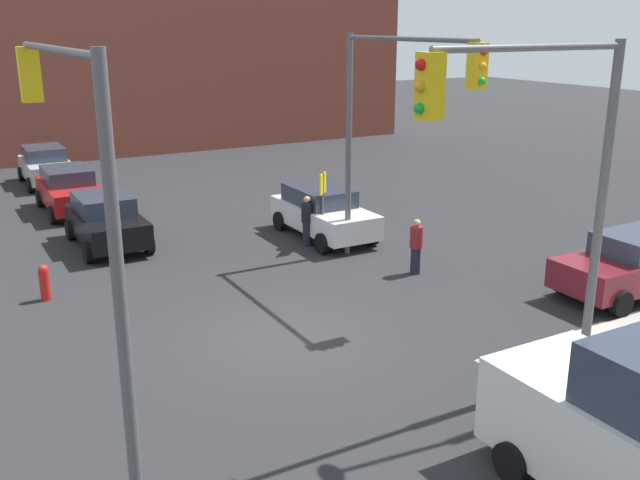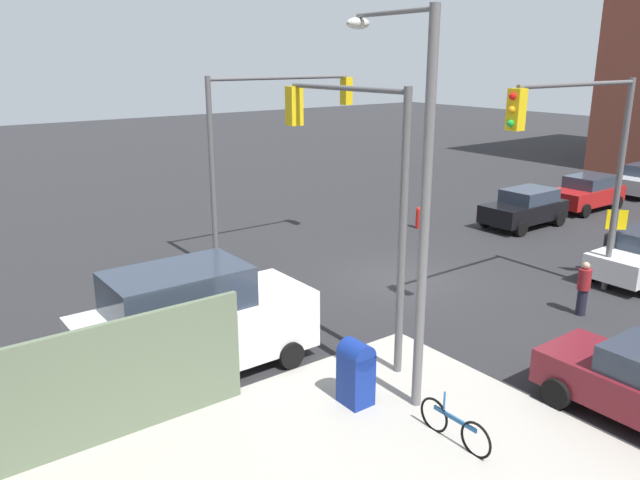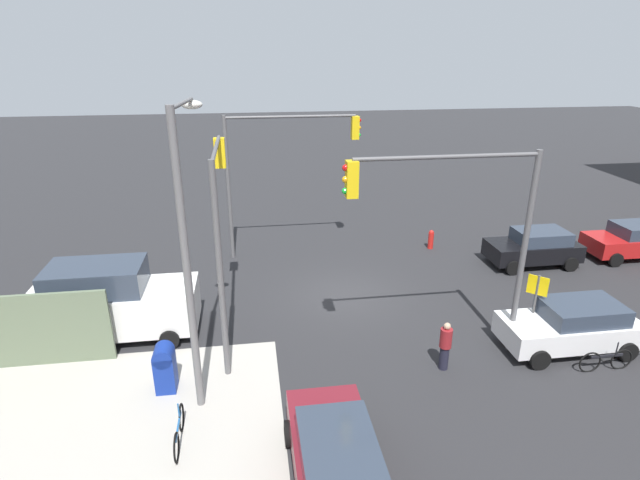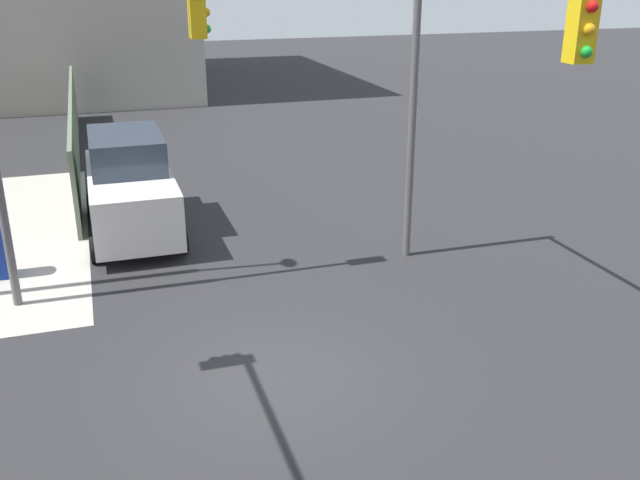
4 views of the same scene
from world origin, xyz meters
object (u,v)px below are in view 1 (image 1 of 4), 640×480
(fire_hydrant, at_px, (45,282))
(sedan_silver, at_px, (46,165))
(pedestrian_crossing, at_px, (307,220))
(bicycle_at_crosswalk, at_px, (350,219))
(sedan_black, at_px, (106,220))
(sedan_maroon, at_px, (635,262))
(pedestrian_waiting, at_px, (416,246))
(hatchback_white, at_px, (323,212))
(hatchback_red, at_px, (70,189))
(traffic_signal_ne_corner, at_px, (541,156))
(traffic_signal_nw_corner, at_px, (393,107))
(traffic_signal_se_corner, at_px, (73,169))

(fire_hydrant, relative_size, sedan_silver, 0.24)
(pedestrian_crossing, xyz_separation_m, bicycle_at_crosswalk, (-1.00, 2.20, -0.48))
(sedan_black, bearing_deg, sedan_maroon, 44.97)
(sedan_maroon, xyz_separation_m, pedestrian_waiting, (-4.02, -3.99, -0.03))
(sedan_maroon, height_order, pedestrian_crossing, sedan_maroon)
(hatchback_white, xyz_separation_m, hatchback_red, (-7.47, -6.58, -0.00))
(bicycle_at_crosswalk, bearing_deg, sedan_silver, -148.04)
(traffic_signal_ne_corner, relative_size, bicycle_at_crosswalk, 3.71)
(sedan_black, bearing_deg, pedestrian_crossing, 60.76)
(traffic_signal_nw_corner, height_order, bicycle_at_crosswalk, traffic_signal_nw_corner)
(traffic_signal_se_corner, xyz_separation_m, bicycle_at_crosswalk, (-8.98, 10.50, -4.32))
(fire_hydrant, bearing_deg, hatchback_red, 165.18)
(sedan_maroon, distance_m, pedestrian_waiting, 5.66)
(sedan_black, relative_size, pedestrian_crossing, 2.46)
(traffic_signal_ne_corner, bearing_deg, sedan_black, -161.35)
(hatchback_white, height_order, pedestrian_crossing, hatchback_white)
(sedan_silver, xyz_separation_m, pedestrian_waiting, (17.31, 7.00, -0.03))
(traffic_signal_se_corner, height_order, hatchback_red, traffic_signal_se_corner)
(bicycle_at_crosswalk, bearing_deg, traffic_signal_se_corner, -49.46)
(pedestrian_crossing, bearing_deg, traffic_signal_nw_corner, -3.93)
(traffic_signal_ne_corner, height_order, pedestrian_waiting, traffic_signal_ne_corner)
(traffic_signal_ne_corner, xyz_separation_m, hatchback_white, (-10.93, 1.92, -3.73))
(traffic_signal_ne_corner, bearing_deg, hatchback_red, -165.78)
(sedan_silver, bearing_deg, traffic_signal_nw_corner, 20.35)
(traffic_signal_nw_corner, distance_m, pedestrian_waiting, 3.91)
(traffic_signal_nw_corner, height_order, pedestrian_waiting, traffic_signal_nw_corner)
(sedan_maroon, bearing_deg, traffic_signal_ne_corner, -68.75)
(pedestrian_crossing, height_order, bicycle_at_crosswalk, pedestrian_crossing)
(traffic_signal_se_corner, height_order, pedestrian_crossing, traffic_signal_se_corner)
(hatchback_white, height_order, sedan_maroon, same)
(sedan_silver, xyz_separation_m, pedestrian_crossing, (13.51, 5.60, -0.01))
(sedan_maroon, relative_size, pedestrian_crossing, 2.68)
(traffic_signal_ne_corner, relative_size, hatchback_red, 1.58)
(fire_hydrant, height_order, sedan_silver, sedan_silver)
(traffic_signal_nw_corner, relative_size, sedan_black, 1.64)
(traffic_signal_se_corner, xyz_separation_m, traffic_signal_ne_corner, (2.32, 7.32, -0.09))
(hatchback_red, bearing_deg, sedan_silver, 179.52)
(sedan_black, height_order, pedestrian_waiting, sedan_black)
(sedan_silver, xyz_separation_m, hatchback_red, (5.41, -0.05, 0.00))
(sedan_silver, relative_size, pedestrian_waiting, 2.47)
(traffic_signal_ne_corner, bearing_deg, fire_hydrant, -143.56)
(traffic_signal_ne_corner, distance_m, sedan_silver, 24.54)
(traffic_signal_ne_corner, bearing_deg, sedan_maroon, 111.25)
(fire_hydrant, bearing_deg, pedestrian_waiting, 72.30)
(traffic_signal_se_corner, relative_size, pedestrian_waiting, 4.11)
(pedestrian_waiting, bearing_deg, sedan_maroon, -46.92)
(hatchback_red, bearing_deg, pedestrian_crossing, 34.90)
(hatchback_red, xyz_separation_m, sedan_maroon, (15.92, 11.04, 0.00))
(sedan_black, distance_m, pedestrian_crossing, 6.30)
(traffic_signal_nw_corner, distance_m, traffic_signal_se_corner, 10.06)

